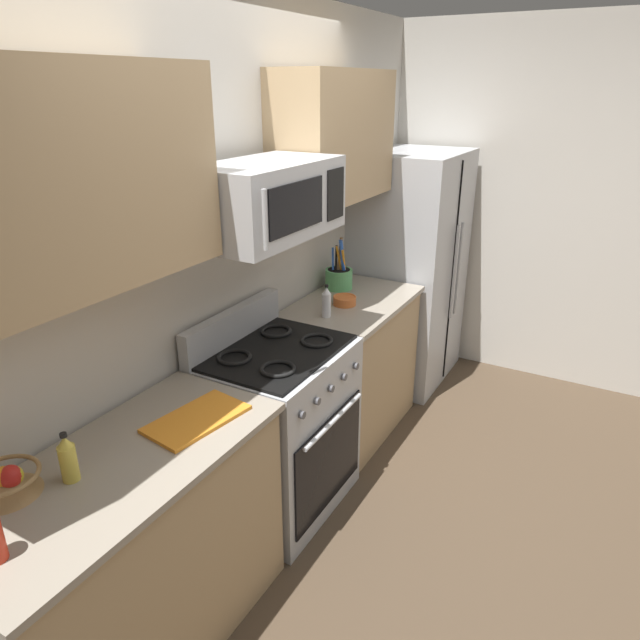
# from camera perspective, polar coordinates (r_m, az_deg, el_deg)

# --- Properties ---
(ground_plane) EXTENTS (16.00, 16.00, 0.00)m
(ground_plane) POSITION_cam_1_polar(r_m,az_deg,el_deg) (3.14, 7.36, -21.10)
(ground_plane) COLOR #473828
(wall_back) EXTENTS (8.00, 0.10, 2.60)m
(wall_back) POSITION_cam_1_polar(r_m,az_deg,el_deg) (2.95, -10.51, 5.15)
(wall_back) COLOR beige
(wall_back) RESTS_ON ground
(counter_left) EXTENTS (1.27, 0.59, 0.91)m
(counter_left) POSITION_cam_1_polar(r_m,az_deg,el_deg) (2.50, -17.90, -21.66)
(counter_left) COLOR tan
(counter_left) RESTS_ON ground
(range_oven) EXTENTS (0.76, 0.64, 1.09)m
(range_oven) POSITION_cam_1_polar(r_m,az_deg,el_deg) (3.10, -4.08, -10.56)
(range_oven) COLOR #B2B5BA
(range_oven) RESTS_ON ground
(counter_right) EXTENTS (0.95, 0.59, 0.91)m
(counter_right) POSITION_cam_1_polar(r_m,az_deg,el_deg) (3.76, 3.17, -4.53)
(counter_right) COLOR tan
(counter_right) RESTS_ON ground
(refrigerator) EXTENTS (0.85, 0.71, 1.72)m
(refrigerator) POSITION_cam_1_polar(r_m,az_deg,el_deg) (4.39, 8.81, 4.97)
(refrigerator) COLOR #B2B5BA
(refrigerator) RESTS_ON ground
(wall_right) EXTENTS (0.10, 8.00, 2.60)m
(wall_right) POSITION_cam_1_polar(r_m,az_deg,el_deg) (4.61, 19.37, 10.47)
(wall_right) COLOR beige
(wall_right) RESTS_ON ground
(microwave) EXTENTS (0.78, 0.44, 0.34)m
(microwave) POSITION_cam_1_polar(r_m,az_deg,el_deg) (2.66, -5.27, 11.79)
(microwave) COLOR #B2B5BA
(upper_cabinets_left) EXTENTS (1.26, 0.34, 0.71)m
(upper_cabinets_left) POSITION_cam_1_polar(r_m,az_deg,el_deg) (1.97, -25.98, 12.10)
(upper_cabinets_left) COLOR tan
(upper_cabinets_right) EXTENTS (0.94, 0.34, 0.71)m
(upper_cabinets_right) POSITION_cam_1_polar(r_m,az_deg,el_deg) (3.43, 1.42, 17.74)
(upper_cabinets_right) COLOR tan
(utensil_crock) EXTENTS (0.18, 0.18, 0.34)m
(utensil_crock) POSITION_cam_1_polar(r_m,az_deg,el_deg) (3.76, 1.89, 4.25)
(utensil_crock) COLOR #59AD66
(utensil_crock) RESTS_ON counter_right
(fruit_basket) EXTENTS (0.23, 0.23, 0.10)m
(fruit_basket) POSITION_cam_1_polar(r_m,az_deg,el_deg) (2.19, -28.70, -13.88)
(fruit_basket) COLOR #9E7A4C
(fruit_basket) RESTS_ON counter_left
(cutting_board) EXTENTS (0.43, 0.28, 0.02)m
(cutting_board) POSITION_cam_1_polar(r_m,az_deg,el_deg) (2.37, -12.12, -9.56)
(cutting_board) COLOR orange
(cutting_board) RESTS_ON counter_left
(bottle_vinegar) EXTENTS (0.05, 0.05, 0.19)m
(bottle_vinegar) POSITION_cam_1_polar(r_m,az_deg,el_deg) (3.28, 0.65, 1.77)
(bottle_vinegar) COLOR silver
(bottle_vinegar) RESTS_ON counter_right
(bottle_oil) EXTENTS (0.06, 0.06, 0.18)m
(bottle_oil) POSITION_cam_1_polar(r_m,az_deg,el_deg) (2.15, -23.73, -12.50)
(bottle_oil) COLOR gold
(bottle_oil) RESTS_ON counter_left
(prep_bowl) EXTENTS (0.14, 0.14, 0.05)m
(prep_bowl) POSITION_cam_1_polar(r_m,az_deg,el_deg) (3.49, 2.46, 1.99)
(prep_bowl) COLOR #D1662D
(prep_bowl) RESTS_ON counter_right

